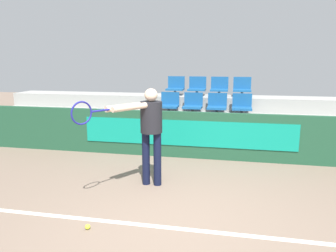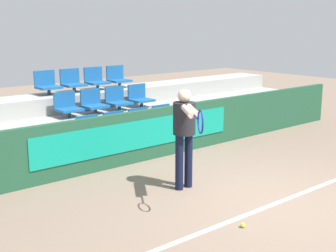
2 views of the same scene
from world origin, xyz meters
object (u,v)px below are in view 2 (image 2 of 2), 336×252
object	(u,v)px
stadium_chair_2	(142,122)
tennis_ball	(243,225)
stadium_chair_8	(47,84)
stadium_chair_1	(117,127)
stadium_chair_11	(118,78)
stadium_chair_9	(72,82)
stadium_chair_6	(118,100)
stadium_chair_7	(140,97)
stadium_chair_10	(96,80)
stadium_chair_3	(164,119)
tennis_player	(185,127)
stadium_chair_5	(93,103)
stadium_chair_4	(68,106)
stadium_chair_0	(91,131)

from	to	relation	value
stadium_chair_2	tennis_ball	size ratio (longest dim) A/B	7.79
stadium_chair_8	stadium_chair_1	bearing A→B (deg)	-70.85
tennis_ball	stadium_chair_11	bearing A→B (deg)	71.50
stadium_chair_8	stadium_chair_9	world-z (taller)	same
stadium_chair_6	stadium_chair_7	xyz separation A→B (m)	(0.61, 0.00, 0.00)
stadium_chair_2	stadium_chair_10	xyz separation A→B (m)	(0.00, 1.76, 0.73)
stadium_chair_3	stadium_chair_10	distance (m)	2.00
tennis_ball	stadium_chair_1	bearing A→B (deg)	80.21
stadium_chair_1	stadium_chair_11	xyz separation A→B (m)	(1.23, 1.76, 0.73)
stadium_chair_7	tennis_player	size ratio (longest dim) A/B	0.32
stadium_chair_6	tennis_player	xyz separation A→B (m)	(-0.92, -3.25, 0.07)
stadium_chair_10	tennis_player	world-z (taller)	tennis_player
stadium_chair_8	tennis_player	bearing A→B (deg)	-85.77
stadium_chair_5	tennis_ball	distance (m)	4.93
stadium_chair_6	stadium_chair_11	xyz separation A→B (m)	(0.61, 0.88, 0.36)
stadium_chair_5	tennis_player	bearing A→B (deg)	-95.41
stadium_chair_3	stadium_chair_9	size ratio (longest dim) A/B	1.00
stadium_chair_4	stadium_chair_11	world-z (taller)	stadium_chair_11
stadium_chair_4	stadium_chair_10	world-z (taller)	stadium_chair_10
stadium_chair_7	stadium_chair_5	bearing A→B (deg)	180.00
stadium_chair_2	stadium_chair_4	size ratio (longest dim) A/B	1.00
stadium_chair_1	tennis_ball	world-z (taller)	stadium_chair_1
stadium_chair_8	stadium_chair_9	xyz separation A→B (m)	(0.61, 0.00, 0.00)
stadium_chair_11	tennis_player	bearing A→B (deg)	-110.36
stadium_chair_3	stadium_chair_6	xyz separation A→B (m)	(-0.61, 0.88, 0.36)
stadium_chair_11	tennis_player	size ratio (longest dim) A/B	0.32
stadium_chair_1	stadium_chair_8	distance (m)	2.00
stadium_chair_5	tennis_player	size ratio (longest dim) A/B	0.32
stadium_chair_1	tennis_player	distance (m)	2.42
stadium_chair_2	stadium_chair_9	distance (m)	2.00
stadium_chair_9	stadium_chair_10	xyz separation A→B (m)	(0.61, 0.00, 0.00)
stadium_chair_1	stadium_chair_11	distance (m)	2.27
stadium_chair_7	stadium_chair_8	xyz separation A→B (m)	(-1.84, 0.88, 0.36)
stadium_chair_2	stadium_chair_3	distance (m)	0.61
stadium_chair_9	stadium_chair_6	bearing A→B (deg)	-55.21
stadium_chair_3	stadium_chair_8	size ratio (longest dim) A/B	1.00
stadium_chair_5	stadium_chair_10	size ratio (longest dim) A/B	1.00
tennis_ball	stadium_chair_7	bearing A→B (deg)	68.39
stadium_chair_8	stadium_chair_9	bearing A→B (deg)	0.00
stadium_chair_6	stadium_chair_11	distance (m)	1.13
tennis_ball	stadium_chair_2	bearing A→B (deg)	71.80
stadium_chair_0	stadium_chair_11	xyz separation A→B (m)	(1.84, 1.76, 0.73)
stadium_chair_0	stadium_chair_7	distance (m)	2.07
stadium_chair_0	stadium_chair_10	bearing A→B (deg)	55.21
stadium_chair_0	stadium_chair_11	world-z (taller)	stadium_chair_11
stadium_chair_0	stadium_chair_1	world-z (taller)	same
stadium_chair_11	tennis_player	world-z (taller)	tennis_player
stadium_chair_3	stadium_chair_10	xyz separation A→B (m)	(-0.61, 1.76, 0.73)
stadium_chair_9	stadium_chair_3	bearing A→B (deg)	-55.21
stadium_chair_6	stadium_chair_8	world-z (taller)	stadium_chair_8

